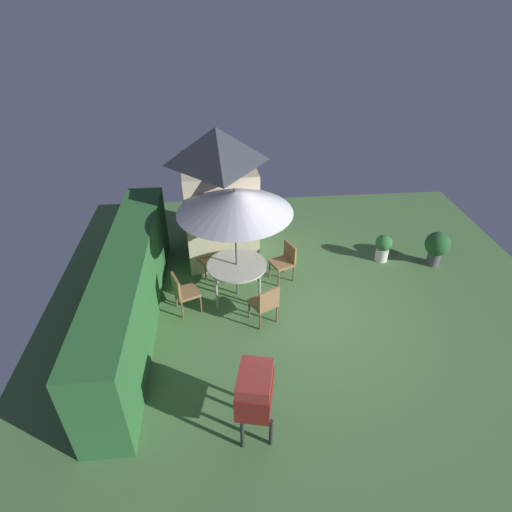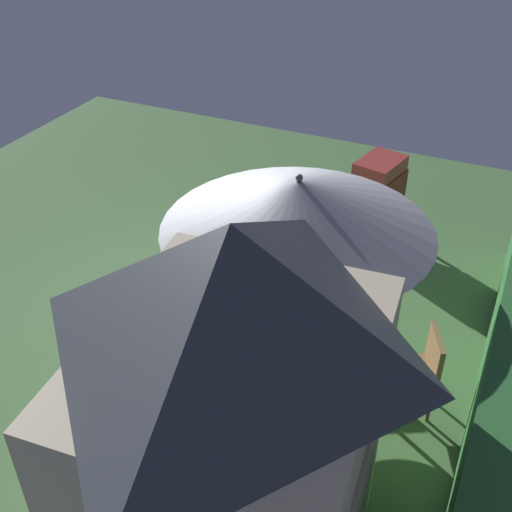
{
  "view_description": "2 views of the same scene",
  "coord_description": "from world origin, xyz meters",
  "px_view_note": "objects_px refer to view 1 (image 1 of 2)",
  "views": [
    {
      "loc": [
        -6.37,
        1.65,
        5.74
      ],
      "look_at": [
        0.29,
        1.06,
        1.29
      ],
      "focal_mm": 28.9,
      "sensor_mm": 36.0,
      "label": 1
    },
    {
      "loc": [
        4.94,
        2.98,
        4.8
      ],
      "look_at": [
        0.05,
        0.74,
        1.13
      ],
      "focal_mm": 44.72,
      "sensor_mm": 36.0,
      "label": 2
    }
  ],
  "objects_px": {
    "chair_far_side": "(204,253)",
    "potted_plant_by_grill": "(437,246)",
    "garden_shed": "(219,193)",
    "chair_near_shed": "(285,259)",
    "chair_toward_house": "(265,302)",
    "chair_toward_hedge": "(183,291)",
    "patio_umbrella": "(235,202)",
    "potted_plant_by_shed": "(383,247)",
    "bbq_grill": "(255,391)",
    "patio_table": "(237,267)"
  },
  "relations": [
    {
      "from": "potted_plant_by_shed",
      "to": "chair_toward_hedge",
      "type": "bearing_deg",
      "value": 107.4
    },
    {
      "from": "bbq_grill",
      "to": "chair_toward_house",
      "type": "height_order",
      "value": "bbq_grill"
    },
    {
      "from": "chair_near_shed",
      "to": "garden_shed",
      "type": "bearing_deg",
      "value": 47.36
    },
    {
      "from": "patio_table",
      "to": "potted_plant_by_shed",
      "type": "distance_m",
      "value": 3.77
    },
    {
      "from": "chair_near_shed",
      "to": "potted_plant_by_shed",
      "type": "xyz_separation_m",
      "value": [
        0.54,
        -2.49,
        -0.14
      ]
    },
    {
      "from": "patio_table",
      "to": "bbq_grill",
      "type": "relative_size",
      "value": 1.06
    },
    {
      "from": "garden_shed",
      "to": "chair_far_side",
      "type": "xyz_separation_m",
      "value": [
        -0.88,
        0.4,
        -1.09
      ]
    },
    {
      "from": "patio_umbrella",
      "to": "chair_near_shed",
      "type": "distance_m",
      "value": 2.11
    },
    {
      "from": "patio_umbrella",
      "to": "chair_near_shed",
      "type": "xyz_separation_m",
      "value": [
        0.48,
        -1.11,
        -1.73
      ]
    },
    {
      "from": "garden_shed",
      "to": "chair_near_shed",
      "type": "relative_size",
      "value": 3.51
    },
    {
      "from": "patio_table",
      "to": "chair_toward_house",
      "type": "height_order",
      "value": "chair_toward_house"
    },
    {
      "from": "potted_plant_by_shed",
      "to": "potted_plant_by_grill",
      "type": "xyz_separation_m",
      "value": [
        -0.29,
        -1.19,
        0.14
      ]
    },
    {
      "from": "bbq_grill",
      "to": "chair_near_shed",
      "type": "xyz_separation_m",
      "value": [
        3.77,
        -1.01,
        -0.33
      ]
    },
    {
      "from": "potted_plant_by_grill",
      "to": "chair_toward_house",
      "type": "bearing_deg",
      "value": 111.62
    },
    {
      "from": "patio_table",
      "to": "chair_far_side",
      "type": "height_order",
      "value": "chair_far_side"
    },
    {
      "from": "chair_toward_hedge",
      "to": "chair_far_side",
      "type": "bearing_deg",
      "value": -16.46
    },
    {
      "from": "garden_shed",
      "to": "chair_toward_house",
      "type": "bearing_deg",
      "value": -163.39
    },
    {
      "from": "patio_table",
      "to": "garden_shed",
      "type": "bearing_deg",
      "value": 9.97
    },
    {
      "from": "patio_table",
      "to": "bbq_grill",
      "type": "height_order",
      "value": "bbq_grill"
    },
    {
      "from": "chair_toward_house",
      "to": "potted_plant_by_shed",
      "type": "height_order",
      "value": "chair_toward_house"
    },
    {
      "from": "potted_plant_by_grill",
      "to": "chair_near_shed",
      "type": "bearing_deg",
      "value": 93.89
    },
    {
      "from": "chair_near_shed",
      "to": "chair_far_side",
      "type": "xyz_separation_m",
      "value": [
        0.44,
        1.83,
        0.0
      ]
    },
    {
      "from": "chair_near_shed",
      "to": "patio_table",
      "type": "bearing_deg",
      "value": 113.54
    },
    {
      "from": "chair_near_shed",
      "to": "potted_plant_by_grill",
      "type": "bearing_deg",
      "value": -86.11
    },
    {
      "from": "patio_umbrella",
      "to": "potted_plant_by_grill",
      "type": "height_order",
      "value": "patio_umbrella"
    },
    {
      "from": "garden_shed",
      "to": "potted_plant_by_shed",
      "type": "distance_m",
      "value": 4.19
    },
    {
      "from": "chair_far_side",
      "to": "potted_plant_by_grill",
      "type": "height_order",
      "value": "chair_far_side"
    },
    {
      "from": "chair_near_shed",
      "to": "chair_far_side",
      "type": "distance_m",
      "value": 1.88
    },
    {
      "from": "bbq_grill",
      "to": "patio_table",
      "type": "bearing_deg",
      "value": 1.74
    },
    {
      "from": "garden_shed",
      "to": "potted_plant_by_shed",
      "type": "xyz_separation_m",
      "value": [
        -0.78,
        -3.92,
        -1.23
      ]
    },
    {
      "from": "potted_plant_by_grill",
      "to": "garden_shed",
      "type": "bearing_deg",
      "value": 78.22
    },
    {
      "from": "chair_far_side",
      "to": "chair_toward_hedge",
      "type": "relative_size",
      "value": 1.0
    },
    {
      "from": "patio_umbrella",
      "to": "potted_plant_by_grill",
      "type": "relative_size",
      "value": 2.92
    },
    {
      "from": "patio_table",
      "to": "patio_umbrella",
      "type": "relative_size",
      "value": 0.5
    },
    {
      "from": "patio_umbrella",
      "to": "potted_plant_by_shed",
      "type": "bearing_deg",
      "value": -74.13
    },
    {
      "from": "chair_far_side",
      "to": "bbq_grill",
      "type": "bearing_deg",
      "value": -169.02
    },
    {
      "from": "chair_toward_hedge",
      "to": "chair_toward_house",
      "type": "distance_m",
      "value": 1.71
    },
    {
      "from": "patio_table",
      "to": "chair_far_side",
      "type": "relative_size",
      "value": 1.41
    },
    {
      "from": "chair_toward_house",
      "to": "potted_plant_by_grill",
      "type": "height_order",
      "value": "chair_toward_house"
    },
    {
      "from": "chair_toward_house",
      "to": "potted_plant_by_shed",
      "type": "distance_m",
      "value": 3.69
    },
    {
      "from": "chair_far_side",
      "to": "chair_toward_house",
      "type": "relative_size",
      "value": 1.0
    },
    {
      "from": "garden_shed",
      "to": "chair_near_shed",
      "type": "xyz_separation_m",
      "value": [
        -1.32,
        -1.43,
        -1.09
      ]
    },
    {
      "from": "patio_table",
      "to": "patio_umbrella",
      "type": "height_order",
      "value": "patio_umbrella"
    },
    {
      "from": "patio_table",
      "to": "chair_far_side",
      "type": "distance_m",
      "value": 1.19
    },
    {
      "from": "chair_near_shed",
      "to": "chair_toward_house",
      "type": "relative_size",
      "value": 1.0
    },
    {
      "from": "garden_shed",
      "to": "bbq_grill",
      "type": "distance_m",
      "value": 5.16
    },
    {
      "from": "garden_shed",
      "to": "patio_umbrella",
      "type": "height_order",
      "value": "garden_shed"
    },
    {
      "from": "garden_shed",
      "to": "chair_toward_house",
      "type": "xyz_separation_m",
      "value": [
        -2.77,
        -0.83,
        -1.09
      ]
    },
    {
      "from": "garden_shed",
      "to": "bbq_grill",
      "type": "xyz_separation_m",
      "value": [
        -5.08,
        -0.42,
        -0.77
      ]
    },
    {
      "from": "garden_shed",
      "to": "potted_plant_by_shed",
      "type": "height_order",
      "value": "garden_shed"
    }
  ]
}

